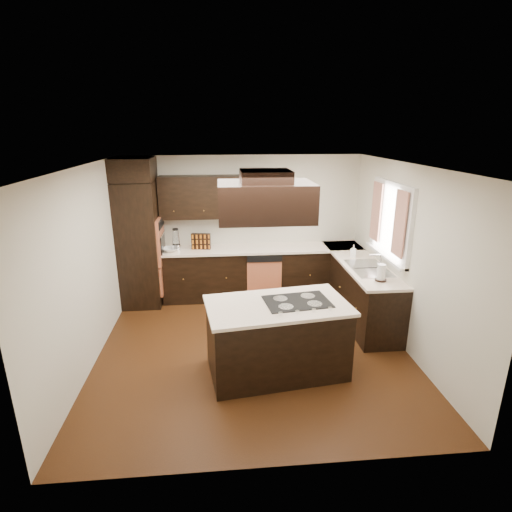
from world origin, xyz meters
name	(u,v)px	position (x,y,z in m)	size (l,w,h in m)	color
floor	(253,347)	(0.00, 0.00, -0.01)	(4.20, 4.20, 0.02)	#512B11
ceiling	(252,165)	(0.00, 0.00, 2.51)	(4.20, 4.20, 0.02)	white
wall_back	(243,226)	(0.00, 2.11, 1.25)	(4.20, 0.02, 2.50)	beige
wall_front	(274,346)	(0.00, -2.11, 1.25)	(4.20, 0.02, 2.50)	beige
wall_left	(87,268)	(-2.11, 0.00, 1.25)	(0.02, 4.20, 2.50)	beige
wall_right	(407,258)	(2.11, 0.00, 1.25)	(0.02, 4.20, 2.50)	beige
oven_column	(140,244)	(-1.78, 1.71, 1.06)	(0.65, 0.75, 2.12)	black
wall_oven_face	(161,240)	(-1.43, 1.71, 1.12)	(0.05, 0.62, 0.78)	#D76E46
base_cabinets_back	(246,273)	(0.03, 1.80, 0.44)	(2.93, 0.60, 0.88)	black
base_cabinets_right	(358,289)	(1.80, 0.90, 0.44)	(0.60, 2.40, 0.88)	black
countertop_back	(246,249)	(0.03, 1.79, 0.90)	(2.93, 0.63, 0.04)	#FDE7D0
countertop_right	(360,262)	(1.79, 0.90, 0.90)	(0.63, 2.40, 0.04)	#FDE7D0
upper_cabinets	(218,197)	(-0.43, 1.93, 1.81)	(2.00, 0.34, 0.72)	black
dishwasher_front	(264,281)	(0.33, 1.50, 0.40)	(0.60, 0.05, 0.72)	#D76E46
window_frame	(391,221)	(2.07, 0.55, 1.65)	(0.06, 1.32, 1.12)	white
window_pane	(393,221)	(2.10, 0.55, 1.65)	(0.00, 1.20, 1.00)	white
curtain_left	(400,224)	(2.01, 0.13, 1.70)	(0.02, 0.34, 0.90)	beige
curtain_right	(376,212)	(2.01, 0.97, 1.70)	(0.02, 0.34, 0.90)	beige
sink_rim	(368,268)	(1.80, 0.55, 0.92)	(0.52, 0.84, 0.01)	silver
island	(277,339)	(0.25, -0.59, 0.44)	(1.64, 0.90, 0.88)	black
island_top	(277,305)	(0.25, -0.59, 0.90)	(1.70, 0.96, 0.04)	#FDE7D0
cooktop	(297,302)	(0.50, -0.56, 0.93)	(0.78, 0.52, 0.01)	black
range_hood	(265,201)	(0.10, -0.55, 2.16)	(1.05, 0.72, 0.42)	black
hood_duct	(266,176)	(0.10, -0.55, 2.44)	(0.55, 0.50, 0.13)	black
blender_base	(176,247)	(-1.18, 1.77, 0.97)	(0.15, 0.15, 0.10)	silver
blender_pitcher	(176,237)	(-1.18, 1.77, 1.15)	(0.13, 0.13, 0.26)	silver
spice_rack	(201,241)	(-0.75, 1.81, 1.06)	(0.33, 0.08, 0.27)	black
mixing_bowl	(171,250)	(-1.26, 1.71, 0.95)	(0.27, 0.27, 0.07)	white
soap_bottle	(353,251)	(1.74, 1.12, 1.02)	(0.09, 0.09, 0.20)	white
paper_towel	(381,273)	(1.78, 0.03, 1.04)	(0.11, 0.11, 0.24)	white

